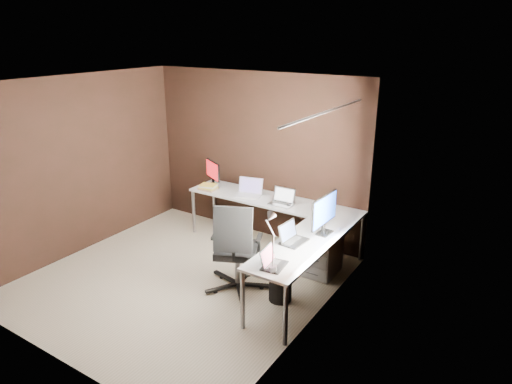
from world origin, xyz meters
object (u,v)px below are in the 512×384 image
monitor_right (324,212)px  laptop_silver (282,201)px  book_stack (208,187)px  wastebasket (280,288)px  monitor_left (213,172)px  laptop_white (249,192)px  laptop_black_small (272,262)px  laptop_black_big (292,238)px  desk_lamp (271,234)px  drawer_pedestal (321,252)px  office_chair (237,264)px

monitor_right → laptop_silver: (-0.90, 0.59, -0.23)m
book_stack → wastebasket: book_stack is taller
monitor_left → laptop_white: bearing=22.7°
monitor_right → laptop_white: bearing=68.8°
book_stack → laptop_black_small: bearing=-37.0°
laptop_black_big → desk_lamp: 0.75m
monitor_right → drawer_pedestal: bearing=27.5°
drawer_pedestal → monitor_right: size_ratio=1.01×
drawer_pedestal → laptop_white: size_ratio=1.42×
monitor_left → laptop_black_small: bearing=-10.9°
laptop_white → monitor_left: bearing=160.9°
laptop_silver → office_chair: 1.29m
office_chair → laptop_white: bearing=92.8°
laptop_silver → laptop_black_small: 1.81m
desk_lamp → drawer_pedestal: bearing=67.6°
desk_lamp → laptop_silver: bearing=91.2°
book_stack → monitor_left: bearing=108.1°
laptop_white → desk_lamp: 2.24m
monitor_left → book_stack: bearing=-43.2°
laptop_white → book_stack: size_ratio=1.49×
monitor_right → laptop_white: 1.65m
wastebasket → laptop_black_big: bearing=65.4°
monitor_right → wastebasket: size_ratio=1.88×
book_stack → office_chair: bearing=-40.8°
drawer_pedestal → laptop_silver: bearing=160.0°
laptop_silver → laptop_black_big: 1.22m
drawer_pedestal → laptop_black_small: laptop_black_small is taller
monitor_right → book_stack: bearing=78.9°
laptop_white → laptop_silver: laptop_white is taller
laptop_silver → drawer_pedestal: bearing=-21.9°
laptop_black_small → laptop_black_big: bearing=2.3°
drawer_pedestal → laptop_silver: laptop_silver is taller
monitor_right → laptop_black_big: (-0.21, -0.41, -0.23)m
monitor_left → office_chair: size_ratio=0.35×
monitor_left → desk_lamp: 2.79m
laptop_black_small → drawer_pedestal: bearing=-5.4°
book_stack → office_chair: size_ratio=0.24×
monitor_left → wastebasket: (1.96, -1.27, -0.79)m
laptop_black_small → office_chair: bearing=53.6°
wastebasket → laptop_silver: bearing=118.9°
laptop_black_big → laptop_black_small: (0.10, -0.62, -0.00)m
laptop_black_small → monitor_left: bearing=43.2°
drawer_pedestal → laptop_silver: 0.93m
laptop_black_big → wastebasket: size_ratio=1.11×
office_chair → desk_lamp: bearing=-55.5°
drawer_pedestal → monitor_left: (-2.08, 0.41, 0.65)m
laptop_white → laptop_black_small: bearing=-63.6°
monitor_right → desk_lamp: 1.08m
drawer_pedestal → monitor_left: monitor_left is taller
drawer_pedestal → office_chair: bearing=-126.7°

